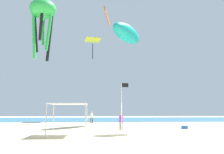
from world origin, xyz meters
The scene contains 11 objects.
ground centered at (0.00, 0.00, -0.05)m, with size 110.00×110.00×0.10m, color beige.
ocean_strip centered at (0.00, 30.83, 0.01)m, with size 110.00×24.35×0.03m, color teal.
canopy_tent centered at (-3.97, -1.15, 2.22)m, with size 2.73×2.92×2.35m.
person_near_tent centered at (-2.49, 15.59, 0.98)m, with size 0.40×0.40×1.68m.
person_leftmost centered at (0.45, 3.42, 0.93)m, with size 0.38×0.38×1.59m.
banner_flag centered at (0.28, 0.66, 2.45)m, with size 0.61×0.06×4.12m.
cooler_box centered at (6.98, 4.69, 0.18)m, with size 0.57×0.37×0.35m.
kite_inflatable_teal centered at (2.11, 11.19, 11.88)m, with size 6.02×7.63×3.03m.
kite_parafoil_orange centered at (-0.21, 19.41, 17.51)m, with size 1.21×3.58×2.20m.
kite_diamond_yellow centered at (-2.58, 23.74, 14.41)m, with size 3.08×3.07×3.68m.
kite_octopus_green centered at (-8.16, 7.85, 13.15)m, with size 3.20×3.20×7.16m.
Camera 1 is at (-1.94, -19.63, 1.87)m, focal length 39.10 mm.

